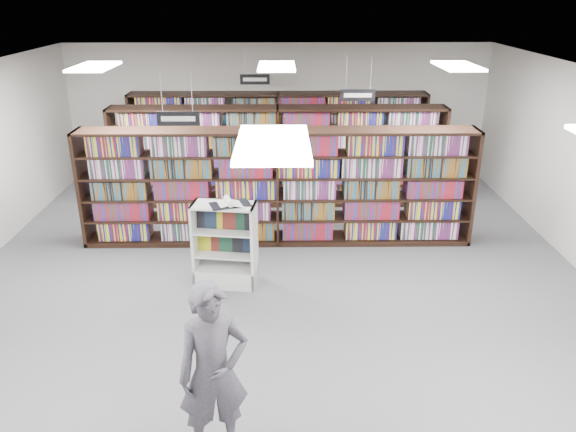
{
  "coord_description": "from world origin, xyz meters",
  "views": [
    {
      "loc": [
        0.07,
        -7.5,
        4.34
      ],
      "look_at": [
        0.17,
        0.5,
        1.1
      ],
      "focal_mm": 35.0,
      "sensor_mm": 36.0,
      "label": 1
    }
  ],
  "objects_px": {
    "open_book": "(230,203)",
    "endcap_display": "(226,256)",
    "shopper": "(213,373)",
    "bookshelf_row_near": "(278,187)"
  },
  "relations": [
    {
      "from": "open_book",
      "to": "endcap_display",
      "type": "bearing_deg",
      "value": 127.57
    },
    {
      "from": "shopper",
      "to": "bookshelf_row_near",
      "type": "bearing_deg",
      "value": 66.97
    },
    {
      "from": "open_book",
      "to": "shopper",
      "type": "distance_m",
      "value": 3.48
    },
    {
      "from": "bookshelf_row_near",
      "to": "endcap_display",
      "type": "relative_size",
      "value": 5.21
    },
    {
      "from": "bookshelf_row_near",
      "to": "endcap_display",
      "type": "height_order",
      "value": "bookshelf_row_near"
    },
    {
      "from": "open_book",
      "to": "shopper",
      "type": "height_order",
      "value": "shopper"
    },
    {
      "from": "bookshelf_row_near",
      "to": "endcap_display",
      "type": "bearing_deg",
      "value": -116.87
    },
    {
      "from": "bookshelf_row_near",
      "to": "endcap_display",
      "type": "xyz_separation_m",
      "value": [
        -0.8,
        -1.58,
        -0.58
      ]
    },
    {
      "from": "bookshelf_row_near",
      "to": "shopper",
      "type": "height_order",
      "value": "bookshelf_row_near"
    },
    {
      "from": "endcap_display",
      "to": "open_book",
      "type": "height_order",
      "value": "open_book"
    }
  ]
}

